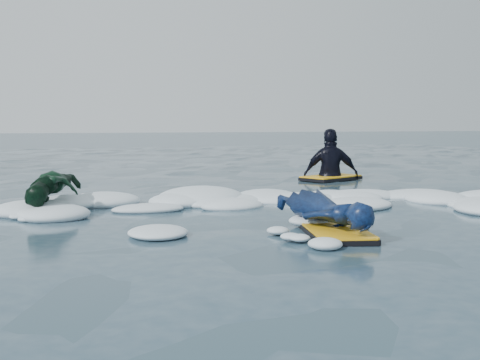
% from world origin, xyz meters
% --- Properties ---
extents(ground, '(120.00, 120.00, 0.00)m').
position_xyz_m(ground, '(0.00, 0.00, 0.00)').
color(ground, '#162436').
rests_on(ground, ground).
extents(foam_band, '(12.00, 3.10, 0.30)m').
position_xyz_m(foam_band, '(0.00, 1.03, 0.00)').
color(foam_band, white).
rests_on(foam_band, ground).
extents(prone_woman_unit, '(0.77, 1.65, 0.41)m').
position_xyz_m(prone_woman_unit, '(0.10, -0.72, 0.21)').
color(prone_woman_unit, black).
rests_on(prone_woman_unit, ground).
extents(prone_child_unit, '(0.99, 1.48, 0.53)m').
position_xyz_m(prone_child_unit, '(-2.66, 1.52, 0.27)').
color(prone_child_unit, black).
rests_on(prone_child_unit, ground).
extents(waiting_rider_unit, '(1.43, 1.18, 1.88)m').
position_xyz_m(waiting_rider_unit, '(2.57, 4.51, 0.09)').
color(waiting_rider_unit, black).
rests_on(waiting_rider_unit, ground).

